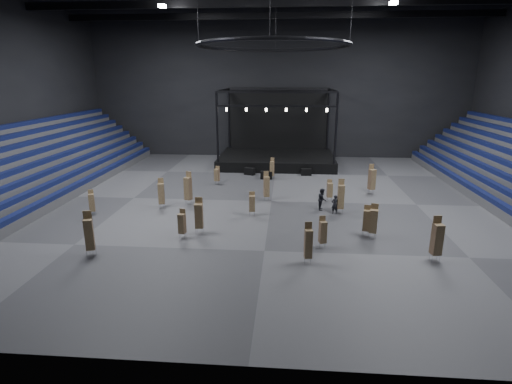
# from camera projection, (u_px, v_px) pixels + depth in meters

# --- Properties ---
(floor) EXTENTS (50.00, 50.00, 0.00)m
(floor) POSITION_uv_depth(u_px,v_px,m) (271.00, 201.00, 35.26)
(floor) COLOR #4D4D4F
(floor) RESTS_ON ground
(wall_back) EXTENTS (50.00, 0.20, 18.00)m
(wall_back) POSITION_uv_depth(u_px,v_px,m) (279.00, 89.00, 52.87)
(wall_back) COLOR black
(wall_back) RESTS_ON ground
(wall_front) EXTENTS (50.00, 0.20, 18.00)m
(wall_front) POSITION_uv_depth(u_px,v_px,m) (247.00, 129.00, 12.65)
(wall_front) COLOR black
(wall_front) RESTS_ON ground
(bleachers_left) EXTENTS (7.20, 40.00, 6.40)m
(bleachers_left) POSITION_uv_depth(u_px,v_px,m) (21.00, 177.00, 36.51)
(bleachers_left) COLOR #4E4E51
(bleachers_left) RESTS_ON floor
(stage) EXTENTS (14.00, 10.00, 9.20)m
(stage) POSITION_uv_depth(u_px,v_px,m) (277.00, 152.00, 50.41)
(stage) COLOR black
(stage) RESTS_ON floor
(truss_ring) EXTENTS (12.30, 12.30, 5.15)m
(truss_ring) POSITION_uv_depth(u_px,v_px,m) (273.00, 45.00, 31.65)
(truss_ring) COLOR black
(truss_ring) RESTS_ON ceiling
(flight_case_left) EXTENTS (1.32, 1.01, 0.79)m
(flight_case_left) POSITION_uv_depth(u_px,v_px,m) (250.00, 171.00, 44.70)
(flight_case_left) COLOR black
(flight_case_left) RESTS_ON floor
(flight_case_mid) EXTENTS (1.28, 0.66, 0.84)m
(flight_case_mid) POSITION_uv_depth(u_px,v_px,m) (266.00, 175.00, 42.87)
(flight_case_mid) COLOR black
(flight_case_mid) RESTS_ON floor
(flight_case_right) EXTENTS (1.19, 0.68, 0.76)m
(flight_case_right) POSITION_uv_depth(u_px,v_px,m) (306.00, 172.00, 44.42)
(flight_case_right) COLOR black
(flight_case_right) RESTS_ON floor
(chair_stack_0) EXTENTS (0.59, 0.59, 2.60)m
(chair_stack_0) POSITION_uv_depth(u_px,v_px,m) (199.00, 215.00, 27.65)
(chair_stack_0) COLOR silver
(chair_stack_0) RESTS_ON floor
(chair_stack_1) EXTENTS (0.50, 0.50, 1.93)m
(chair_stack_1) POSITION_uv_depth(u_px,v_px,m) (252.00, 203.00, 31.35)
(chair_stack_1) COLOR silver
(chair_stack_1) RESTS_ON floor
(chair_stack_2) EXTENTS (0.57, 0.57, 2.57)m
(chair_stack_2) POSITION_uv_depth(u_px,v_px,m) (161.00, 193.00, 33.06)
(chair_stack_2) COLOR silver
(chair_stack_2) RESTS_ON floor
(chair_stack_3) EXTENTS (0.50, 0.50, 2.53)m
(chair_stack_3) POSITION_uv_depth(u_px,v_px,m) (308.00, 243.00, 23.23)
(chair_stack_3) COLOR silver
(chair_stack_3) RESTS_ON floor
(chair_stack_4) EXTENTS (0.53, 0.53, 2.07)m
(chair_stack_4) POSITION_uv_depth(u_px,v_px,m) (92.00, 202.00, 31.45)
(chair_stack_4) COLOR silver
(chair_stack_4) RESTS_ON floor
(chair_stack_5) EXTENTS (0.57, 0.57, 2.64)m
(chair_stack_5) POSITION_uv_depth(u_px,v_px,m) (266.00, 186.00, 35.11)
(chair_stack_5) COLOR silver
(chair_stack_5) RESTS_ON floor
(chair_stack_6) EXTENTS (0.53, 0.53, 2.12)m
(chair_stack_6) POSITION_uv_depth(u_px,v_px,m) (323.00, 232.00, 25.41)
(chair_stack_6) COLOR silver
(chair_stack_6) RESTS_ON floor
(chair_stack_7) EXTENTS (0.62, 0.62, 2.79)m
(chair_stack_7) POSITION_uv_depth(u_px,v_px,m) (437.00, 238.00, 23.47)
(chair_stack_7) COLOR silver
(chair_stack_7) RESTS_ON floor
(chair_stack_8) EXTENTS (0.70, 0.70, 2.81)m
(chair_stack_8) POSITION_uv_depth(u_px,v_px,m) (372.00, 179.00, 37.13)
(chair_stack_8) COLOR silver
(chair_stack_8) RESTS_ON floor
(chair_stack_9) EXTENTS (0.50, 0.50, 2.83)m
(chair_stack_9) POSITION_uv_depth(u_px,v_px,m) (341.00, 196.00, 31.78)
(chair_stack_9) COLOR silver
(chair_stack_9) RESTS_ON floor
(chair_stack_10) EXTENTS (0.48, 0.48, 2.30)m
(chair_stack_10) POSITION_uv_depth(u_px,v_px,m) (272.00, 168.00, 42.63)
(chair_stack_10) COLOR silver
(chair_stack_10) RESTS_ON floor
(chair_stack_11) EXTENTS (0.57, 0.57, 1.90)m
(chair_stack_11) POSITION_uv_depth(u_px,v_px,m) (217.00, 175.00, 40.51)
(chair_stack_11) COLOR silver
(chair_stack_11) RESTS_ON floor
(chair_stack_12) EXTENTS (0.61, 0.61, 2.42)m
(chair_stack_12) POSITION_uv_depth(u_px,v_px,m) (374.00, 220.00, 26.89)
(chair_stack_12) COLOR silver
(chair_stack_12) RESTS_ON floor
(chair_stack_13) EXTENTS (0.55, 0.55, 2.18)m
(chair_stack_13) POSITION_uv_depth(u_px,v_px,m) (366.00, 220.00, 27.36)
(chair_stack_13) COLOR silver
(chair_stack_13) RESTS_ON floor
(chair_stack_14) EXTENTS (0.65, 0.65, 2.85)m
(chair_stack_14) POSITION_uv_depth(u_px,v_px,m) (89.00, 234.00, 24.18)
(chair_stack_14) COLOR silver
(chair_stack_14) RESTS_ON floor
(chair_stack_15) EXTENTS (0.51, 0.51, 1.96)m
(chair_stack_15) POSITION_uv_depth(u_px,v_px,m) (330.00, 190.00, 35.02)
(chair_stack_15) COLOR silver
(chair_stack_15) RESTS_ON floor
(chair_stack_16) EXTENTS (0.51, 0.51, 2.05)m
(chair_stack_16) POSITION_uv_depth(u_px,v_px,m) (182.00, 223.00, 26.96)
(chair_stack_16) COLOR silver
(chair_stack_16) RESTS_ON floor
(chair_stack_17) EXTENTS (0.66, 0.66, 2.88)m
(chair_stack_17) POSITION_uv_depth(u_px,v_px,m) (188.00, 188.00, 34.01)
(chair_stack_17) COLOR silver
(chair_stack_17) RESTS_ON floor
(man_center) EXTENTS (0.62, 0.47, 1.55)m
(man_center) POSITION_uv_depth(u_px,v_px,m) (335.00, 205.00, 31.85)
(man_center) COLOR black
(man_center) RESTS_ON floor
(crew_member) EXTENTS (0.79, 0.96, 1.80)m
(crew_member) POSITION_uv_depth(u_px,v_px,m) (322.00, 199.00, 32.80)
(crew_member) COLOR black
(crew_member) RESTS_ON floor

